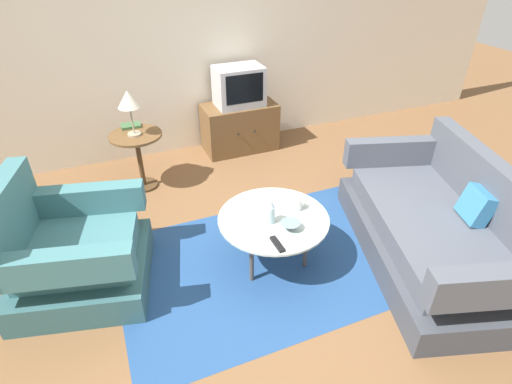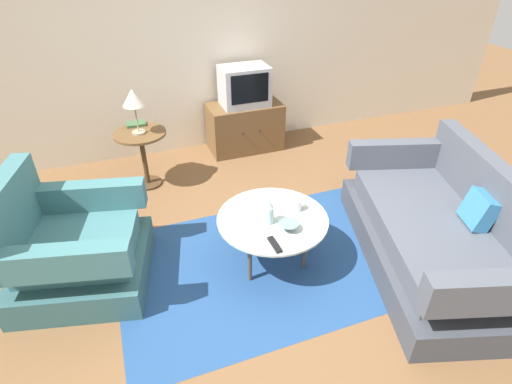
# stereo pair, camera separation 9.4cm
# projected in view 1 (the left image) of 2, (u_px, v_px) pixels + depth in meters

# --- Properties ---
(ground_plane) EXTENTS (16.00, 16.00, 0.00)m
(ground_plane) POSITION_uv_depth(u_px,v_px,m) (265.00, 273.00, 3.23)
(ground_plane) COLOR brown
(back_wall) EXTENTS (9.00, 0.12, 2.70)m
(back_wall) POSITION_uv_depth(u_px,v_px,m) (177.00, 35.00, 4.43)
(back_wall) COLOR beige
(back_wall) RESTS_ON ground
(area_rug) EXTENTS (2.47, 1.59, 0.00)m
(area_rug) POSITION_uv_depth(u_px,v_px,m) (272.00, 261.00, 3.35)
(area_rug) COLOR navy
(area_rug) RESTS_ON ground
(armchair) EXTENTS (1.13, 1.11, 0.91)m
(armchair) POSITION_uv_depth(u_px,v_px,m) (71.00, 255.00, 2.97)
(armchair) COLOR #325C60
(armchair) RESTS_ON ground
(couch) EXTENTS (1.48, 2.07, 0.86)m
(couch) POSITION_uv_depth(u_px,v_px,m) (437.00, 229.00, 3.25)
(couch) COLOR #3E424B
(couch) RESTS_ON ground
(coffee_table) EXTENTS (0.86, 0.86, 0.45)m
(coffee_table) POSITION_uv_depth(u_px,v_px,m) (273.00, 221.00, 3.12)
(coffee_table) COLOR #B2C6C1
(coffee_table) RESTS_ON ground
(side_table) EXTENTS (0.52, 0.52, 0.61)m
(side_table) POSITION_uv_depth(u_px,v_px,m) (138.00, 149.00, 4.10)
(side_table) COLOR brown
(side_table) RESTS_ON ground
(tv_stand) EXTENTS (0.88, 0.49, 0.57)m
(tv_stand) POSITION_uv_depth(u_px,v_px,m) (240.00, 127.00, 4.94)
(tv_stand) COLOR brown
(tv_stand) RESTS_ON ground
(television) EXTENTS (0.55, 0.39, 0.45)m
(television) POSITION_uv_depth(u_px,v_px,m) (239.00, 86.00, 4.65)
(television) COLOR #B7B7BC
(television) RESTS_ON tv_stand
(table_lamp) EXTENTS (0.22, 0.22, 0.45)m
(table_lamp) POSITION_uv_depth(u_px,v_px,m) (129.00, 101.00, 3.80)
(table_lamp) COLOR #9E937A
(table_lamp) RESTS_ON side_table
(vase) EXTENTS (0.08, 0.08, 0.21)m
(vase) POSITION_uv_depth(u_px,v_px,m) (270.00, 211.00, 3.00)
(vase) COLOR silver
(vase) RESTS_ON coffee_table
(mug) EXTENTS (0.13, 0.08, 0.10)m
(mug) POSITION_uv_depth(u_px,v_px,m) (297.00, 204.00, 3.17)
(mug) COLOR white
(mug) RESTS_ON coffee_table
(bowl) EXTENTS (0.15, 0.15, 0.06)m
(bowl) POSITION_uv_depth(u_px,v_px,m) (290.00, 226.00, 2.97)
(bowl) COLOR slate
(bowl) RESTS_ON coffee_table
(tv_remote_dark) EXTENTS (0.05, 0.17, 0.02)m
(tv_remote_dark) POSITION_uv_depth(u_px,v_px,m) (277.00, 244.00, 2.83)
(tv_remote_dark) COLOR black
(tv_remote_dark) RESTS_ON coffee_table
(book) EXTENTS (0.20, 0.14, 0.03)m
(book) POSITION_uv_depth(u_px,v_px,m) (131.00, 126.00, 4.15)
(book) COLOR #3D663D
(book) RESTS_ON side_table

